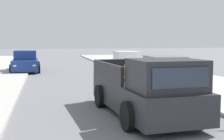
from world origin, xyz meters
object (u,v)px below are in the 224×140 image
Objects in this scene: car_left_near at (127,64)px; car_right_near at (165,74)px; car_left_mid at (26,62)px; pickup_truck at (145,91)px.

car_left_near is 1.00× the size of car_right_near.
car_right_near is 1.01× the size of car_left_mid.
pickup_truck is at bearing -102.58° from car_left_near.
car_left_near is 6.28m from car_right_near.
car_left_near and car_right_near have the same top height.
pickup_truck reaches higher than car_left_mid.
car_left_mid is at bearing 125.49° from car_right_near.
car_right_near is at bearing -89.03° from car_left_near.
car_left_mid is (-4.22, 14.43, -0.07)m from pickup_truck.
pickup_truck reaches higher than car_right_near.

